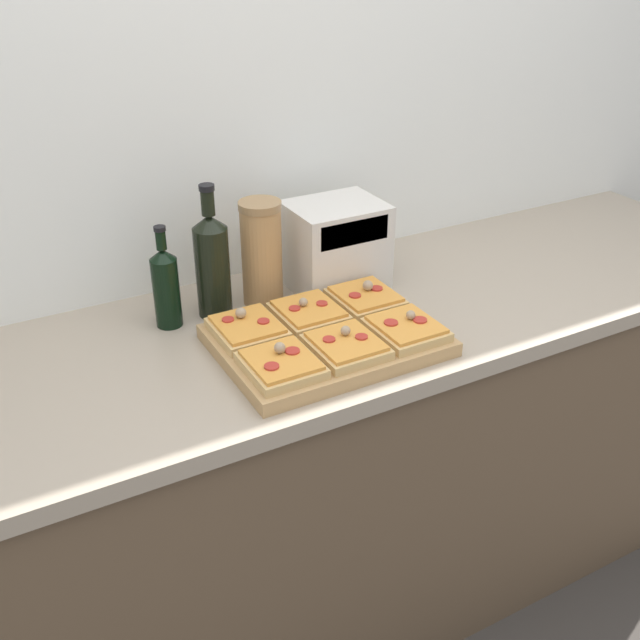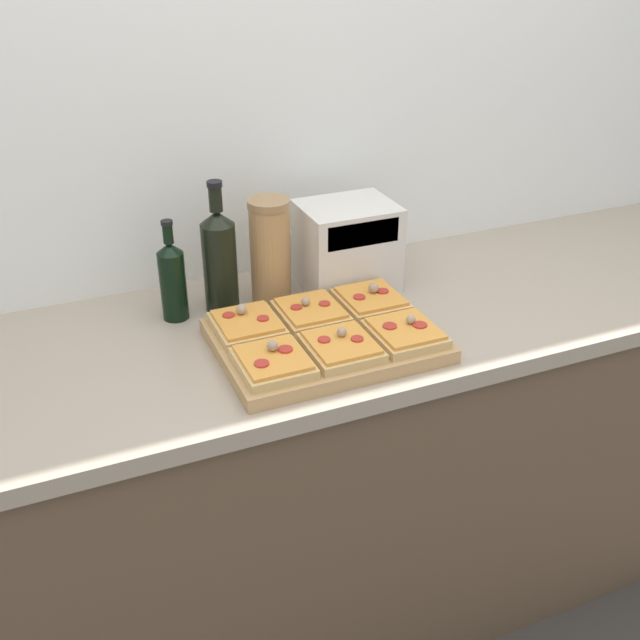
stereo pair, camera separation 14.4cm
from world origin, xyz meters
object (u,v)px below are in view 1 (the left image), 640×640
(cutting_board, at_px, (327,340))
(wine_bottle, at_px, (212,263))
(toaster_oven, at_px, (336,245))
(olive_oil_bottle, at_px, (166,286))
(grain_jar_tall, at_px, (262,253))

(cutting_board, bearing_deg, wine_bottle, 120.64)
(wine_bottle, bearing_deg, cutting_board, -59.36)
(wine_bottle, distance_m, toaster_oven, 0.33)
(olive_oil_bottle, relative_size, wine_bottle, 0.76)
(olive_oil_bottle, distance_m, wine_bottle, 0.12)
(olive_oil_bottle, xyz_separation_m, wine_bottle, (0.11, 0.00, 0.03))
(olive_oil_bottle, xyz_separation_m, toaster_oven, (0.44, -0.00, 0.01))
(cutting_board, distance_m, olive_oil_bottle, 0.38)
(cutting_board, relative_size, olive_oil_bottle, 1.94)
(wine_bottle, height_order, grain_jar_tall, wine_bottle)
(olive_oil_bottle, relative_size, toaster_oven, 0.95)
(cutting_board, distance_m, grain_jar_tall, 0.29)
(toaster_oven, bearing_deg, cutting_board, -123.24)
(toaster_oven, bearing_deg, wine_bottle, 179.85)
(cutting_board, relative_size, grain_jar_tall, 1.83)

